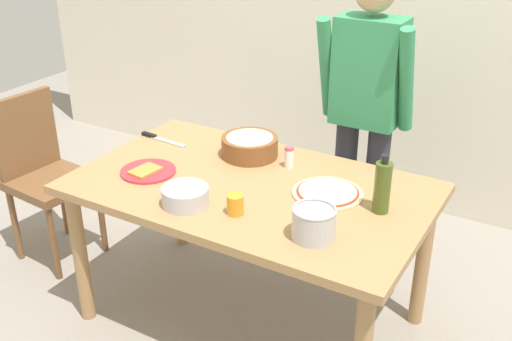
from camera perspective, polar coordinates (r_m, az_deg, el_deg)
name	(u,v)px	position (r m, az deg, el deg)	size (l,w,h in m)	color
ground	(251,318)	(3.19, -0.47, -13.54)	(8.00, 8.00, 0.00)	gray
wall_back	(383,4)	(3.99, 11.69, 14.94)	(5.60, 0.10, 2.60)	silver
dining_table	(251,202)	(2.81, -0.51, -2.97)	(1.60, 0.96, 0.76)	#A37A4C
person_cook	(366,107)	(3.23, 10.16, 5.86)	(0.49, 0.25, 1.62)	#2D2D38
chair_wooden_left	(43,168)	(3.62, -19.22, 0.18)	(0.43, 0.43, 0.95)	brown
pizza_raw_on_board	(328,193)	(2.70, 6.68, -2.07)	(0.31, 0.31, 0.02)	beige
plate_with_slice	(148,171)	(2.92, -10.03, -0.06)	(0.26, 0.26, 0.02)	red
popcorn_bowl	(250,144)	(3.03, -0.59, 2.45)	(0.28, 0.28, 0.11)	brown
mixing_bowl_steel	(185,196)	(2.60, -6.59, -2.39)	(0.20, 0.20, 0.08)	#B7B7BC
olive_oil_bottle	(382,187)	(2.56, 11.66, -1.51)	(0.07, 0.07, 0.26)	#47561E
steel_pot	(314,223)	(2.36, 5.39, -4.85)	(0.17, 0.17, 0.13)	#B7B7BC
cup_orange	(235,205)	(2.52, -1.94, -3.19)	(0.07, 0.07, 0.09)	orange
salt_shaker	(289,157)	(2.91, 3.10, 1.26)	(0.04, 0.04, 0.11)	white
chef_knife	(158,138)	(3.28, -9.10, 3.00)	(0.29, 0.05, 0.02)	silver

